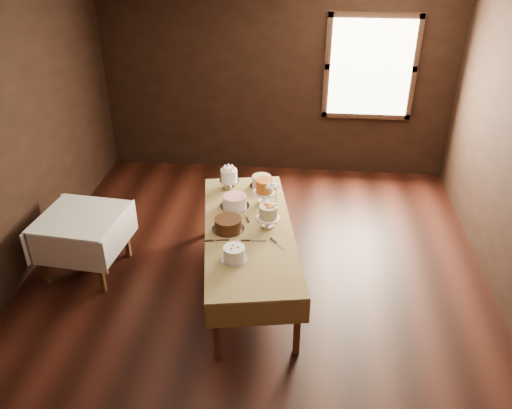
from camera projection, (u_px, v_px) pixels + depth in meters
The scene contains 20 objects.
floor at pixel (254, 292), 5.49m from camera, with size 5.00×6.00×0.01m, color black.
ceiling at pixel (253, 13), 4.09m from camera, with size 5.00×6.00×0.01m, color beige.
wall_back at pixel (276, 79), 7.37m from camera, with size 5.00×0.02×2.80m, color black.
window at pixel (371, 68), 7.11m from camera, with size 1.10×0.05×1.30m, color #FFEABF.
display_table at pixel (249, 233), 5.30m from camera, with size 1.27×2.37×0.70m.
side_table at pixel (81, 222), 5.53m from camera, with size 0.91×0.91×0.70m.
cake_meringue at pixel (229, 179), 5.98m from camera, with size 0.24×0.24×0.24m.
cake_speckled at pixel (262, 182), 6.03m from camera, with size 0.31×0.31×0.13m.
cake_lattice at pixel (235, 202), 5.63m from camera, with size 0.36×0.36×0.12m.
cake_caramel at pixel (264, 192), 5.68m from camera, with size 0.26×0.26×0.29m.
cake_chocolate at pixel (228, 225), 5.22m from camera, with size 0.38×0.38×0.13m.
cake_flowers at pixel (268, 217), 5.26m from camera, with size 0.24×0.24×0.25m.
cake_swirl at pixel (234, 254), 4.79m from camera, with size 0.28×0.28×0.13m.
cake_server_a at pixel (258, 241), 5.08m from camera, with size 0.24×0.03×0.01m, color silver.
cake_server_b at pixel (281, 246), 5.00m from camera, with size 0.24×0.03×0.01m, color silver.
cake_server_c at pixel (245, 214), 5.51m from camera, with size 0.24×0.03×0.01m, color silver.
cake_server_d at pixel (268, 212), 5.55m from camera, with size 0.24×0.03×0.01m, color silver.
cake_server_e at pixel (221, 240), 5.08m from camera, with size 0.24×0.03×0.01m, color silver.
flower_vase at pixel (272, 207), 5.52m from camera, with size 0.12×0.12×0.13m, color #2D2823.
flower_bouquet at pixel (272, 192), 5.43m from camera, with size 0.14×0.14×0.20m, color white, non-canonical shape.
Camera 1 is at (0.45, -4.27, 3.55)m, focal length 36.59 mm.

